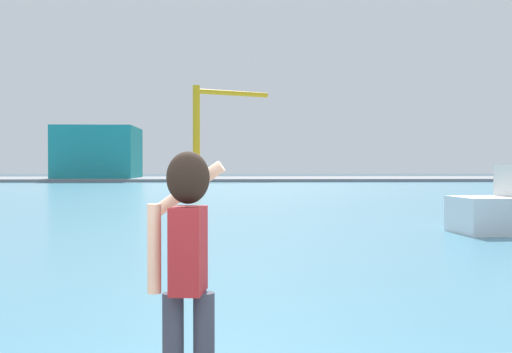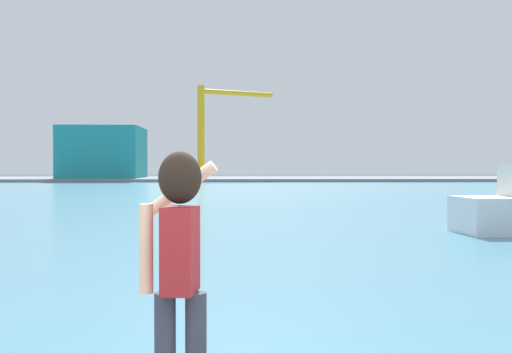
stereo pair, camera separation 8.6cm
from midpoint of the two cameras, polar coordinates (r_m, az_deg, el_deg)
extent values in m
plane|color=#334751|center=(53.64, -2.71, -1.45)|extent=(220.00, 220.00, 0.00)
cube|color=teal|center=(55.63, -2.71, -1.35)|extent=(140.00, 100.00, 0.02)
cube|color=gray|center=(95.61, -2.73, -0.23)|extent=(140.00, 20.00, 0.43)
cube|color=maroon|center=(4.29, -6.50, -6.38)|extent=(0.24, 0.36, 0.56)
sphere|color=#E0B293|center=(4.25, -6.52, -0.22)|extent=(0.22, 0.22, 0.22)
ellipsoid|color=black|center=(4.23, -6.53, -0.09)|extent=(0.28, 0.26, 0.34)
cylinder|color=#E0B293|center=(4.30, -9.44, -6.22)|extent=(0.09, 0.09, 0.58)
cylinder|color=#E0B293|center=(4.48, -6.58, -1.18)|extent=(0.53, 0.15, 0.40)
cube|color=black|center=(4.59, -6.28, 0.99)|extent=(0.02, 0.07, 0.14)
cube|color=teal|center=(96.97, -13.60, 2.05)|extent=(11.03, 12.78, 7.30)
cylinder|color=yellow|center=(91.52, -5.25, 3.90)|extent=(1.00, 1.00, 12.94)
cylinder|color=yellow|center=(94.36, -2.08, 7.27)|extent=(10.47, 5.58, 0.70)
camera|label=1|loc=(0.04, -90.23, 0.00)|focal=45.84mm
camera|label=2|loc=(0.04, 89.77, 0.00)|focal=45.84mm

